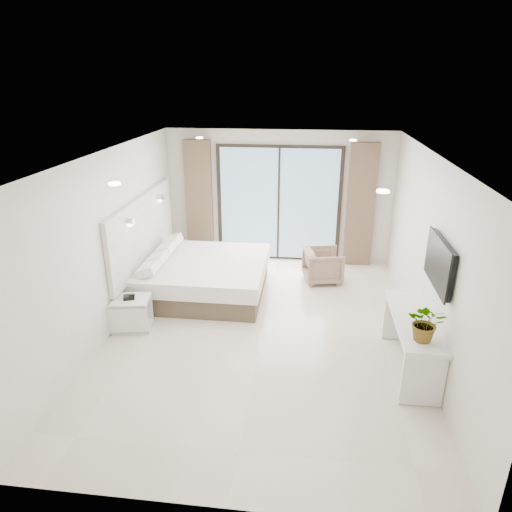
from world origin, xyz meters
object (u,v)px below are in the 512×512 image
object	(u,v)px
bed	(203,276)
nightstand	(132,313)
console_desk	(413,332)
armchair	(323,264)

from	to	relation	value
bed	nightstand	size ratio (longest dim) A/B	3.48
bed	console_desk	world-z (taller)	console_desk
bed	nightstand	xyz separation A→B (m)	(-0.81, -1.37, -0.06)
bed	console_desk	size ratio (longest dim) A/B	1.33
console_desk	armchair	distance (m)	2.94
bed	console_desk	xyz separation A→B (m)	(3.25, -1.95, 0.25)
bed	armchair	world-z (taller)	bed
armchair	bed	bearing A→B (deg)	98.06
console_desk	armchair	size ratio (longest dim) A/B	2.38
bed	nightstand	distance (m)	1.59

